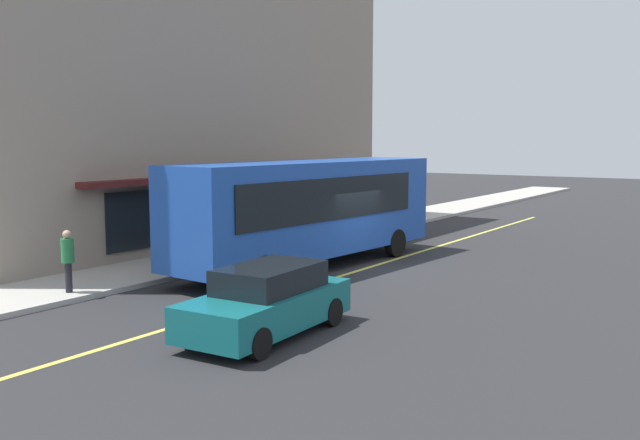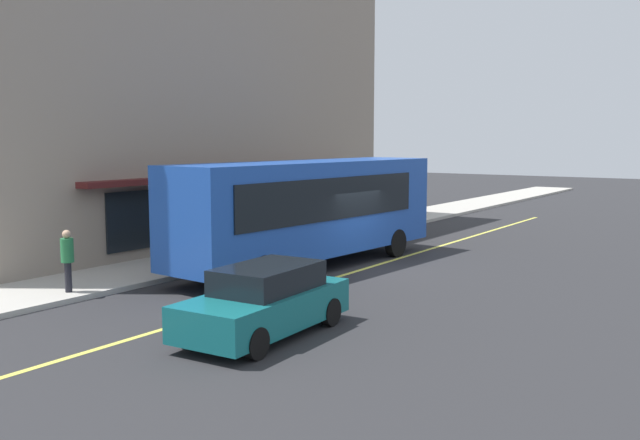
{
  "view_description": "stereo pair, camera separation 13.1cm",
  "coord_description": "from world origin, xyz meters",
  "px_view_note": "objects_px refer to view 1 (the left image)",
  "views": [
    {
      "loc": [
        -19.29,
        -11.29,
        4.23
      ],
      "look_at": [
        -0.85,
        1.24,
        1.6
      ],
      "focal_mm": 38.81,
      "sensor_mm": 36.0,
      "label": 1
    },
    {
      "loc": [
        -19.22,
        -11.4,
        4.23
      ],
      "look_at": [
        -0.85,
        1.24,
        1.6
      ],
      "focal_mm": 38.81,
      "sensor_mm": 36.0,
      "label": 2
    }
  ],
  "objects_px": {
    "bus": "(310,207)",
    "pedestrian_mid_block": "(68,255)",
    "pedestrian_by_curb": "(319,215)",
    "traffic_light": "(246,187)",
    "car_teal": "(267,302)"
  },
  "relations": [
    {
      "from": "car_teal",
      "to": "pedestrian_by_curb",
      "type": "distance_m",
      "value": 14.02
    },
    {
      "from": "traffic_light",
      "to": "pedestrian_by_curb",
      "type": "xyz_separation_m",
      "value": [
        5.09,
        0.36,
        -1.44
      ]
    },
    {
      "from": "bus",
      "to": "car_teal",
      "type": "relative_size",
      "value": 2.56
    },
    {
      "from": "bus",
      "to": "pedestrian_by_curb",
      "type": "relative_size",
      "value": 7.12
    },
    {
      "from": "bus",
      "to": "car_teal",
      "type": "height_order",
      "value": "bus"
    },
    {
      "from": "car_teal",
      "to": "pedestrian_by_curb",
      "type": "height_order",
      "value": "pedestrian_by_curb"
    },
    {
      "from": "traffic_light",
      "to": "pedestrian_by_curb",
      "type": "bearing_deg",
      "value": 4.08
    },
    {
      "from": "bus",
      "to": "pedestrian_mid_block",
      "type": "xyz_separation_m",
      "value": [
        -7.29,
        2.76,
        -0.83
      ]
    },
    {
      "from": "traffic_light",
      "to": "pedestrian_mid_block",
      "type": "xyz_separation_m",
      "value": [
        -7.29,
        0.01,
        -1.38
      ]
    },
    {
      "from": "traffic_light",
      "to": "pedestrian_mid_block",
      "type": "height_order",
      "value": "traffic_light"
    },
    {
      "from": "pedestrian_by_curb",
      "to": "pedestrian_mid_block",
      "type": "bearing_deg",
      "value": -178.37
    },
    {
      "from": "pedestrian_mid_block",
      "to": "traffic_light",
      "type": "bearing_deg",
      "value": -0.09
    },
    {
      "from": "bus",
      "to": "pedestrian_by_curb",
      "type": "distance_m",
      "value": 6.04
    },
    {
      "from": "car_teal",
      "to": "pedestrian_by_curb",
      "type": "xyz_separation_m",
      "value": [
        12.18,
        6.94,
        0.35
      ]
    },
    {
      "from": "pedestrian_by_curb",
      "to": "traffic_light",
      "type": "bearing_deg",
      "value": -175.92
    }
  ]
}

